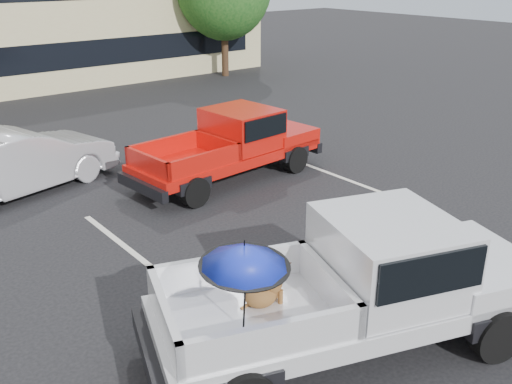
% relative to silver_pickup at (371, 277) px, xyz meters
% --- Properties ---
extents(ground, '(90.00, 90.00, 0.00)m').
position_rel_silver_pickup_xyz_m(ground, '(1.65, 2.11, -1.05)').
color(ground, black).
rests_on(ground, ground).
extents(stripe_left, '(0.12, 5.00, 0.01)m').
position_rel_silver_pickup_xyz_m(stripe_left, '(-1.35, 4.11, -1.05)').
color(stripe_left, silver).
rests_on(stripe_left, ground).
extents(stripe_right, '(0.12, 5.00, 0.01)m').
position_rel_silver_pickup_xyz_m(stripe_right, '(4.65, 4.11, -1.05)').
color(stripe_right, silver).
rests_on(stripe_right, ground).
extents(motel_building, '(20.40, 8.40, 6.30)m').
position_rel_silver_pickup_xyz_m(motel_building, '(3.65, 23.09, 2.15)').
color(motel_building, '#C8B985').
rests_on(motel_building, ground).
extents(silver_pickup, '(6.02, 3.72, 2.06)m').
position_rel_silver_pickup_xyz_m(silver_pickup, '(0.00, 0.00, 0.00)').
color(silver_pickup, black).
rests_on(silver_pickup, ground).
extents(red_pickup, '(5.29, 2.25, 1.70)m').
position_rel_silver_pickup_xyz_m(red_pickup, '(2.72, 6.63, -0.12)').
color(red_pickup, black).
rests_on(red_pickup, ground).
extents(silver_sedan, '(4.82, 2.63, 1.51)m').
position_rel_silver_pickup_xyz_m(silver_sedan, '(-1.89, 8.98, -0.30)').
color(silver_sedan, '#BBBCC3').
rests_on(silver_sedan, ground).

